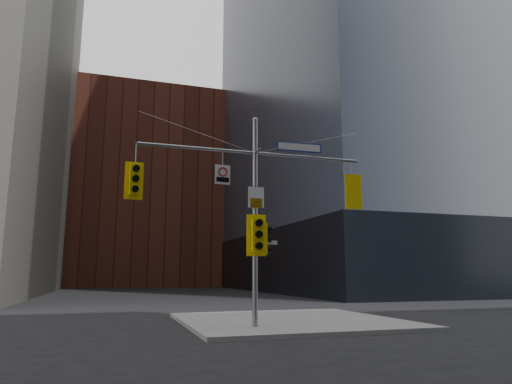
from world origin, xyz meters
TOP-DOWN VIEW (x-y plane):
  - ground at (0.00, 0.00)m, footprint 160.00×160.00m
  - sidewalk_corner at (2.00, 4.00)m, footprint 8.00×8.00m
  - podium_ne at (28.00, 32.00)m, footprint 36.40×36.40m
  - brick_midrise at (0.00, 58.00)m, footprint 26.00×20.00m
  - signal_assembly at (0.00, 1.99)m, footprint 8.00×0.80m
  - traffic_light_west_arm at (-4.01, 2.01)m, footprint 0.59×0.49m
  - traffic_light_east_arm at (3.75, 1.99)m, footprint 0.61×0.55m
  - traffic_light_pole_side at (0.32, 2.00)m, footprint 0.43×0.36m
  - traffic_light_pole_front at (0.00, 1.73)m, footprint 0.67×0.55m
  - street_sign_blade at (1.67, 2.00)m, footprint 1.69×0.12m
  - regulatory_sign_arm at (-1.15, 1.97)m, footprint 0.53×0.08m
  - regulatory_sign_pole at (0.00, 1.88)m, footprint 0.55×0.09m
  - street_blade_ew at (0.45, 2.00)m, footprint 0.71×0.08m
  - street_blade_ns at (0.00, 2.45)m, footprint 0.11×0.77m

SIDE VIEW (x-z plane):
  - ground at x=0.00m, z-range 0.00..0.00m
  - sidewalk_corner at x=2.00m, z-range 0.00..0.15m
  - street_blade_ew at x=0.45m, z-range 2.83..2.97m
  - street_blade_ns at x=0.00m, z-range 2.88..3.03m
  - podium_ne at x=28.00m, z-range 0.00..6.00m
  - traffic_light_pole_side at x=0.32m, z-range 2.48..3.54m
  - traffic_light_pole_front at x=0.00m, z-range 2.43..3.82m
  - regulatory_sign_pole at x=0.00m, z-range 4.04..4.76m
  - signal_assembly at x=0.00m, z-range 0.77..8.07m
  - traffic_light_east_arm at x=3.75m, z-range 4.16..5.44m
  - traffic_light_west_arm at x=-4.01m, z-range 4.19..5.41m
  - regulatory_sign_arm at x=-1.15m, z-range 4.84..5.50m
  - street_sign_blade at x=1.67m, z-range 6.19..6.51m
  - brick_midrise at x=0.00m, z-range 0.00..28.00m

